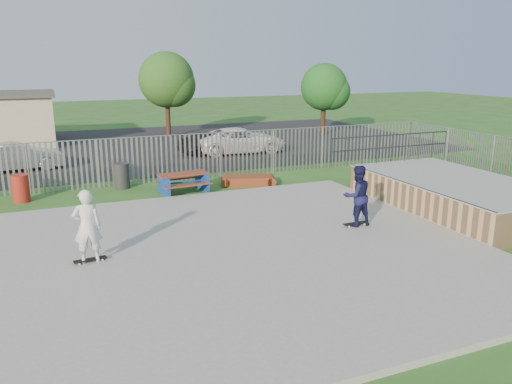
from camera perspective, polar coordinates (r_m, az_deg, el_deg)
name	(u,v)px	position (r m, az deg, el deg)	size (l,w,h in m)	color
ground	(200,260)	(13.19, -6.45, -7.68)	(120.00, 120.00, 0.00)	#2E591E
concrete_slab	(200,257)	(13.16, -6.46, -7.38)	(15.00, 12.00, 0.15)	gray
quarter_pipe	(455,194)	(18.63, 21.76, -0.20)	(5.50, 7.05, 2.19)	tan
fence	(189,181)	(17.36, -7.62, 1.21)	(26.04, 16.02, 2.00)	gray
picnic_table	(183,183)	(19.71, -8.31, 1.02)	(2.02, 1.71, 0.80)	brown
funbox	(248,180)	(20.90, -0.90, 1.33)	(2.10, 1.51, 0.38)	maroon
trash_bin_red	(21,188)	(20.20, -25.30, 0.37)	(0.61, 0.61, 1.01)	maroon
trash_bin_grey	(122,176)	(20.99, -15.10, 1.80)	(0.62, 0.62, 1.03)	#28282B
parking_lot	(111,148)	(31.33, -16.28, 4.87)	(40.00, 18.00, 0.02)	black
car_silver	(18,157)	(26.05, -25.57, 3.66)	(1.41, 4.04, 1.33)	silver
car_dark	(215,143)	(28.11, -4.76, 5.61)	(1.68, 4.13, 1.20)	black
car_white	(241,140)	(28.29, -1.71, 5.93)	(2.34, 5.08, 1.41)	white
tree_mid	(166,80)	(34.78, -10.20, 12.50)	(3.71, 3.71, 5.72)	#41261A
tree_right	(324,87)	(35.49, 7.78, 11.78)	(3.21, 3.21, 4.96)	#392616
skateboard_a	(355,224)	(15.57, 11.29, -3.62)	(0.80, 0.21, 0.08)	black
skateboard_b	(90,260)	(13.23, -18.41, -7.42)	(0.82, 0.29, 0.08)	black
skater_navy	(357,196)	(15.32, 11.45, -0.44)	(0.91, 0.71, 1.87)	#13153D
skater_white	(87,226)	(12.93, -18.73, -3.74)	(0.68, 0.45, 1.87)	white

